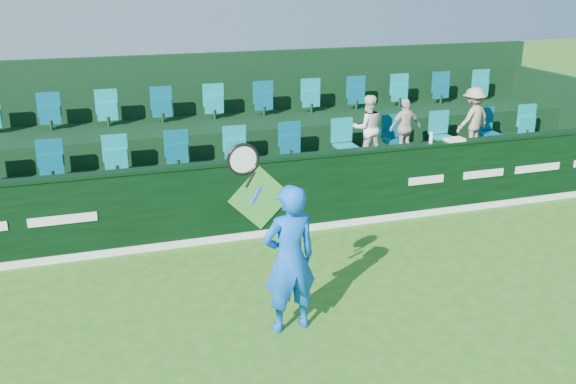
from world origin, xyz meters
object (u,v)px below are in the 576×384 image
object	(u,v)px
spectator_left	(368,128)
spectator_right	(473,119)
towel	(454,140)
drinks_bottle	(431,138)
spectator_middle	(405,128)
tennis_player	(289,258)

from	to	relation	value
spectator_left	spectator_right	xyz separation A→B (m)	(2.32, 0.00, 0.01)
spectator_left	towel	distance (m)	1.64
towel	drinks_bottle	world-z (taller)	drinks_bottle
spectator_middle	spectator_right	distance (m)	1.53
drinks_bottle	towel	bearing A→B (deg)	0.00
spectator_middle	spectator_left	bearing A→B (deg)	-3.64
spectator_right	towel	world-z (taller)	spectator_right
tennis_player	towel	xyz separation A→B (m)	(4.15, 3.02, 0.42)
tennis_player	drinks_bottle	size ratio (longest dim) A/B	12.50
spectator_middle	towel	size ratio (longest dim) A/B	3.32
spectator_middle	spectator_right	bearing A→B (deg)	176.36
towel	drinks_bottle	distance (m)	0.49
tennis_player	spectator_right	world-z (taller)	tennis_player
spectator_left	tennis_player	bearing A→B (deg)	59.81
tennis_player	spectator_middle	size ratio (longest dim) A/B	2.22
towel	spectator_middle	bearing A→B (deg)	109.62
towel	drinks_bottle	size ratio (longest dim) A/B	1.70
spectator_right	tennis_player	bearing A→B (deg)	20.87
spectator_middle	towel	world-z (taller)	spectator_middle
spectator_left	spectator_middle	bearing A→B (deg)	-174.74
spectator_left	spectator_right	distance (m)	2.32
tennis_player	spectator_middle	bearing A→B (deg)	47.85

